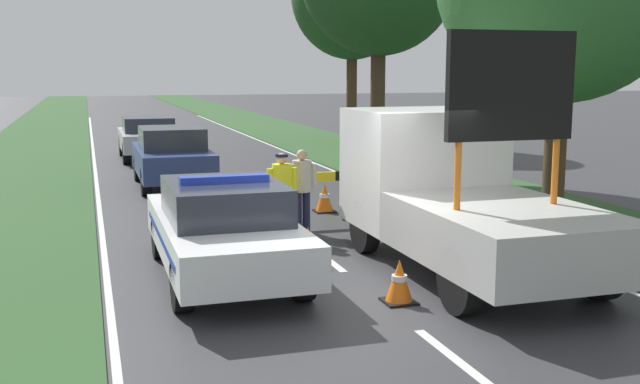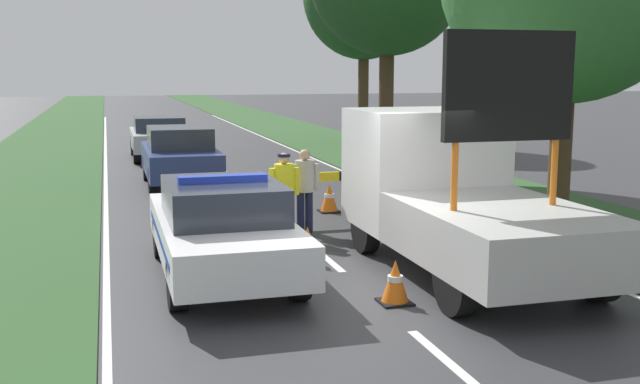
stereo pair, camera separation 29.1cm
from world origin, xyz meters
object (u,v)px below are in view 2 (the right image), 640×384
object	(u,v)px
police_officer	(284,188)
queued_car_sedan_silver	(159,136)
traffic_cone_behind_barrier	(308,245)
traffic_cone_near_truck	(264,202)
police_car	(222,228)
road_barrier	(291,182)
traffic_cone_near_police	(234,214)
traffic_cone_centre_front	(329,198)
work_truck	(454,192)
pedestrian_civilian	(305,184)
traffic_cone_lane_edge	(395,282)

from	to	relation	value
police_officer	queued_car_sedan_silver	world-z (taller)	police_officer
traffic_cone_behind_barrier	traffic_cone_near_truck	bearing A→B (deg)	89.13
traffic_cone_behind_barrier	queued_car_sedan_silver	distance (m)	14.96
queued_car_sedan_silver	traffic_cone_behind_barrier	bearing A→B (deg)	94.85
police_car	road_barrier	world-z (taller)	police_car
traffic_cone_near_police	traffic_cone_centre_front	xyz separation A→B (m)	(2.28, 1.43, -0.04)
road_barrier	traffic_cone_near_truck	xyz separation A→B (m)	(-0.42, 0.59, -0.48)
road_barrier	queued_car_sedan_silver	bearing A→B (deg)	97.55
traffic_cone_near_police	traffic_cone_centre_front	bearing A→B (deg)	32.08
work_truck	traffic_cone_centre_front	distance (m)	4.87
work_truck	traffic_cone_centre_front	bearing A→B (deg)	-81.36
police_car	traffic_cone_centre_front	distance (m)	5.34
pedestrian_civilian	traffic_cone_centre_front	xyz separation A→B (m)	(1.02, 1.84, -0.61)
traffic_cone_centre_front	police_officer	bearing A→B (deg)	-124.61
police_car	traffic_cone_near_police	distance (m)	3.09
pedestrian_civilian	traffic_cone_behind_barrier	world-z (taller)	pedestrian_civilian
road_barrier	queued_car_sedan_silver	xyz separation A→B (m)	(-1.74, 11.85, -0.07)
work_truck	road_barrier	distance (m)	4.13
pedestrian_civilian	work_truck	bearing A→B (deg)	-82.00
police_car	traffic_cone_near_truck	size ratio (longest dim) A/B	6.62
police_car	work_truck	xyz separation A→B (m)	(3.53, -0.33, 0.42)
traffic_cone_behind_barrier	queued_car_sedan_silver	world-z (taller)	queued_car_sedan_silver
traffic_cone_near_police	traffic_cone_near_truck	xyz separation A→B (m)	(0.78, 1.03, 0.01)
traffic_cone_near_police	traffic_cone_centre_front	distance (m)	2.70
work_truck	traffic_cone_near_truck	world-z (taller)	work_truck
traffic_cone_lane_edge	traffic_cone_near_truck	bearing A→B (deg)	95.04
police_car	pedestrian_civilian	xyz separation A→B (m)	(1.92, 2.59, 0.18)
pedestrian_civilian	queued_car_sedan_silver	size ratio (longest dim) A/B	0.38
pedestrian_civilian	traffic_cone_near_truck	xyz separation A→B (m)	(-0.48, 1.43, -0.57)
pedestrian_civilian	traffic_cone_near_truck	world-z (taller)	pedestrian_civilian
road_barrier	traffic_cone_near_police	xyz separation A→B (m)	(-1.20, -0.44, -0.49)
traffic_cone_centre_front	road_barrier	bearing A→B (deg)	-137.42
traffic_cone_behind_barrier	traffic_cone_centre_front	bearing A→B (deg)	68.92
traffic_cone_centre_front	traffic_cone_behind_barrier	size ratio (longest dim) A/B	1.03
traffic_cone_near_police	traffic_cone_behind_barrier	size ratio (longest dim) A/B	1.16
police_officer	traffic_cone_behind_barrier	size ratio (longest dim) A/B	2.62
pedestrian_civilian	traffic_cone_behind_barrier	xyz separation A→B (m)	(-0.54, -2.21, -0.62)
traffic_cone_lane_edge	road_barrier	bearing A→B (deg)	91.07
traffic_cone_near_truck	traffic_cone_behind_barrier	distance (m)	3.64
police_car	police_officer	distance (m)	2.71
police_officer	traffic_cone_centre_front	world-z (taller)	police_officer
traffic_cone_centre_front	traffic_cone_lane_edge	bearing A→B (deg)	-98.85
road_barrier	traffic_cone_near_police	size ratio (longest dim) A/B	4.28
work_truck	traffic_cone_near_police	xyz separation A→B (m)	(-2.86, 3.33, -0.82)
police_officer	traffic_cone_lane_edge	size ratio (longest dim) A/B	2.67
road_barrier	police_officer	distance (m)	1.24
police_car	work_truck	distance (m)	3.57
traffic_cone_lane_edge	queued_car_sedan_silver	world-z (taller)	queued_car_sedan_silver
traffic_cone_behind_barrier	work_truck	bearing A→B (deg)	-18.54
police_car	traffic_cone_centre_front	xyz separation A→B (m)	(2.95, 4.43, -0.43)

